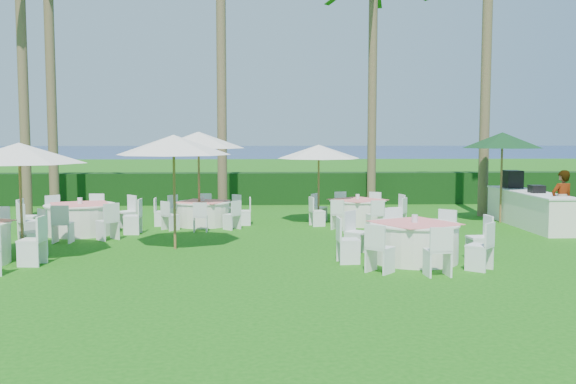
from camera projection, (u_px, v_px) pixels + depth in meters
name	position (u px, v px, depth m)	size (l,w,h in m)	color
ground	(213.00, 268.00, 12.68)	(120.00, 120.00, 0.00)	#165A0F
hedge	(235.00, 188.00, 24.57)	(34.00, 1.00, 1.20)	black
ocean	(253.00, 151.00, 114.18)	(260.00, 260.00, 0.00)	#082053
banquet_table_c	(414.00, 241.00, 13.30)	(3.25, 3.25, 0.98)	white
banquet_table_d	(80.00, 218.00, 17.02)	(3.22, 3.22, 0.97)	white
banquet_table_e	(203.00, 213.00, 18.67)	(2.79, 2.79, 0.86)	white
banquet_table_f	(357.00, 211.00, 18.92)	(2.92, 2.92, 0.89)	white
umbrella_a	(19.00, 153.00, 13.35)	(2.81, 2.81, 2.46)	brown
umbrella_b	(174.00, 145.00, 14.60)	(2.61, 2.61, 2.63)	brown
umbrella_c	(198.00, 140.00, 18.36)	(2.64, 2.64, 2.73)	brown
umbrella_d	(319.00, 152.00, 18.95)	(2.44, 2.44, 2.35)	brown
umbrella_green	(502.00, 140.00, 19.13)	(2.45, 2.45, 2.72)	brown
buffet_table	(529.00, 208.00, 18.50)	(0.94, 4.37, 1.55)	white
staff_person	(562.00, 202.00, 17.01)	(0.62, 0.41, 1.70)	gray
palm_a	(22.00, 40.00, 20.55)	(4.41, 4.04, 10.40)	brown
palm_b	(51.00, 71.00, 21.09)	(4.41, 4.09, 8.55)	brown
palm_c	(221.00, 22.00, 21.00)	(4.32, 4.32, 11.67)	brown
palm_d	(373.00, 77.00, 23.41)	(4.33, 4.31, 8.63)	brown
palm_e	(487.00, 37.00, 20.42)	(4.24, 4.37, 10.53)	brown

